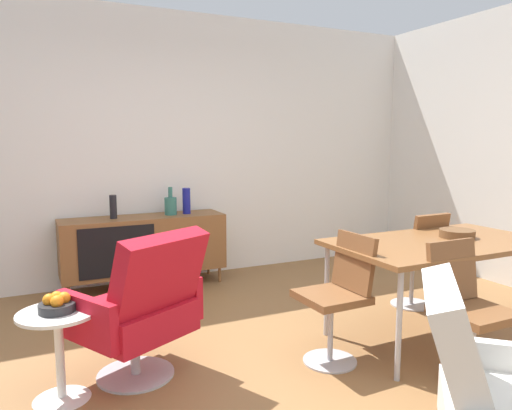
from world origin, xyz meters
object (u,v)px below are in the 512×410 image
Objects in this scene: wooden_bowl_on_table at (457,234)px; fruit_bowl at (57,304)px; vase_cobalt at (171,205)px; sideboard at (144,244)px; dining_chair_front_left at (466,307)px; lounge_chair_red at (141,306)px; vase_sculptural_dark at (113,207)px; side_table_round at (59,345)px; dining_table at (439,246)px; armchair_black_shell at (504,410)px; dining_chair_near_window at (339,293)px; dining_chair_back_right at (418,256)px; vase_ceramic_small at (186,201)px.

fruit_bowl is (-2.82, 0.24, -0.21)m from wooden_bowl_on_table.
vase_cobalt is 1.09× the size of wooden_bowl_on_table.
sideboard is at bearing 131.16° from wooden_bowl_on_table.
lounge_chair_red is (-1.78, 0.87, -0.00)m from dining_chair_front_left.
vase_sculptural_dark is 2.05m from fruit_bowl.
lounge_chair_red is (-0.45, -1.90, 0.03)m from sideboard.
side_table_round is at bearing 175.08° from wooden_bowl_on_table.
armchair_black_shell is (-1.15, -1.42, -0.23)m from dining_table.
dining_chair_near_window and dining_chair_back_right have the same top height.
vase_ceramic_small reaches higher than side_table_round.
vase_sculptural_dark is 0.89× the size of wooden_bowl_on_table.
dining_chair_front_left is (-0.56, -0.59, -0.30)m from wooden_bowl_on_table.
wooden_bowl_on_table is 2.38m from lounge_chair_red.
vase_ceramic_small is at bearing 64.70° from lounge_chair_red.
vase_cobalt is 2.98m from dining_chair_front_left.
lounge_chair_red is 4.73× the size of fruit_bowl.
dining_chair_front_left is at bearing -20.32° from side_table_round.
dining_chair_near_window is 1.45m from armchair_black_shell.
dining_chair_back_right is (0.70, 1.12, 0.00)m from dining_chair_front_left.
vase_ceramic_small is 2.53m from dining_table.
vase_ceramic_small reaches higher than sideboard.
dining_chair_near_window is at bearing -155.80° from dining_chair_back_right.
lounge_chair_red is (-2.48, -0.25, -0.00)m from dining_chair_back_right.
dining_table is 2.62m from fruit_bowl.
vase_sculptural_dark is at bearing 116.13° from dining_chair_near_window.
sideboard is at bearing 76.76° from lounge_chair_red.
vase_sculptural_dark is at bearing 85.15° from lounge_chair_red.
side_table_round is at bearing -175.85° from lounge_chair_red.
side_table_round is (-0.63, -1.93, -0.51)m from vase_sculptural_dark.
wooden_bowl_on_table is 0.27× the size of lounge_chair_red.
vase_ceramic_small reaches higher than dining_chair_back_right.
vase_cobalt reaches higher than dining_table.
lounge_chair_red is 0.48m from fruit_bowl.
dining_table is 1.69× the size of armchair_black_shell.
vase_sculptural_dark is at bearing 120.36° from dining_chair_front_left.
dining_chair_near_window is 1.28m from lounge_chair_red.
dining_chair_near_window is 1.74m from fruit_bowl.
wooden_bowl_on_table is at bearing -56.33° from vase_ceramic_small.
lounge_chair_red is at bearing 4.15° from side_table_round.
dining_chair_back_right is 2.49m from armchair_black_shell.
dining_chair_back_right is 0.90× the size of armchair_black_shell.
lounge_chair_red reaches higher than wooden_bowl_on_table.
vase_sculptural_dark is (-0.28, 0.00, 0.40)m from sideboard.
wooden_bowl_on_table is 1.30× the size of fruit_bowl.
dining_chair_back_right is (0.14, 0.53, -0.30)m from wooden_bowl_on_table.
dining_table is at bearing -6.08° from fruit_bowl.
vase_sculptural_dark is at bearing 180.00° from vase_cobalt.
fruit_bowl is (0.00, 0.00, 0.24)m from side_table_round.
wooden_bowl_on_table is at bearing -48.84° from sideboard.
dining_chair_near_window is (0.35, -2.21, -0.38)m from vase_ceramic_small.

